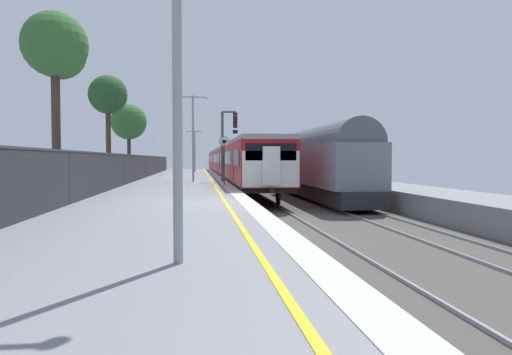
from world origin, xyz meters
TOP-DOWN VIEW (x-y plane):
  - ground at (2.64, 0.00)m, footprint 17.40×110.00m
  - commuter_train_at_platform at (2.10, 37.61)m, footprint 2.83×64.15m
  - freight_train_adjacent_track at (6.10, 19.37)m, footprint 2.60×30.62m
  - signal_gantry at (0.64, 15.51)m, footprint 1.10×0.24m
  - speed_limit_sign at (0.25, 11.57)m, footprint 0.59×0.08m
  - platform_lamp_near at (-1.57, -9.35)m, footprint 2.00×0.20m
  - platform_lamp_mid at (-1.57, 15.82)m, footprint 2.00×0.20m
  - platform_lamp_far at (-1.57, 40.99)m, footprint 2.00×0.20m
  - platform_back_fence at (-5.45, 0.00)m, footprint 0.07×99.00m
  - background_tree_left at (-7.93, 20.89)m, footprint 2.89×2.90m
  - background_tree_centre at (-7.49, 6.21)m, footprint 2.89×2.89m
  - background_tree_right at (-7.20, 26.70)m, footprint 3.12×3.12m

SIDE VIEW (x-z plane):
  - ground at x=2.64m, z-range -1.21..0.00m
  - platform_back_fence at x=-5.45m, z-range 0.04..1.82m
  - commuter_train_at_platform at x=2.10m, z-range -0.64..3.17m
  - freight_train_adjacent_track at x=6.10m, z-range -0.80..3.57m
  - speed_limit_sign at x=0.25m, z-range 0.38..3.18m
  - platform_lamp_far at x=-1.57m, z-range 0.49..5.33m
  - signal_gantry at x=0.64m, z-range 0.59..5.24m
  - platform_lamp_near at x=-1.57m, z-range 0.51..6.16m
  - platform_lamp_mid at x=-1.57m, z-range 0.51..6.18m
  - background_tree_right at x=-7.20m, z-range 1.48..7.79m
  - background_tree_left at x=-7.93m, z-range 2.27..10.03m
  - background_tree_centre at x=-7.49m, z-range 2.36..10.37m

